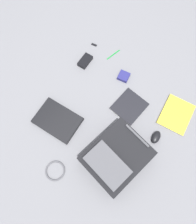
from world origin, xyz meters
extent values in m
plane|color=slate|center=(0.00, 0.00, 0.00)|extent=(3.51, 3.51, 0.00)
cube|color=black|center=(0.29, -0.13, 0.07)|extent=(0.36, 0.42, 0.14)
cube|color=#4C4C51|center=(0.29, -0.23, 0.16)|extent=(0.29, 0.18, 0.04)
cylinder|color=#4C4C51|center=(0.30, 0.05, 0.15)|extent=(0.20, 0.03, 0.02)
cube|color=black|center=(-0.21, -0.23, 0.01)|extent=(0.36, 0.29, 0.02)
cube|color=black|center=(-0.21, -0.23, 0.03)|extent=(0.36, 0.29, 0.01)
cube|color=silver|center=(0.40, 0.42, 0.01)|extent=(0.26, 0.30, 0.02)
cube|color=yellow|center=(0.40, 0.42, 0.02)|extent=(0.27, 0.31, 0.00)
cube|color=silver|center=(0.11, 0.22, 0.01)|extent=(0.21, 0.23, 0.02)
cube|color=black|center=(0.11, 0.22, 0.02)|extent=(0.22, 0.24, 0.00)
ellipsoid|color=black|center=(0.40, 0.17, 0.02)|extent=(0.08, 0.11, 0.04)
torus|color=#4C4C51|center=(0.05, -0.49, 0.01)|extent=(0.14, 0.14, 0.01)
cube|color=black|center=(-0.42, 0.27, 0.02)|extent=(0.09, 0.14, 0.04)
cylinder|color=#198C33|center=(-0.30, 0.48, 0.00)|extent=(0.02, 0.14, 0.01)
cube|color=navy|center=(-0.10, 0.38, 0.01)|extent=(0.10, 0.10, 0.03)
cube|color=black|center=(-0.48, 0.44, 0.00)|extent=(0.05, 0.03, 0.01)
camera|label=1|loc=(0.33, -0.36, 1.56)|focal=34.87mm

